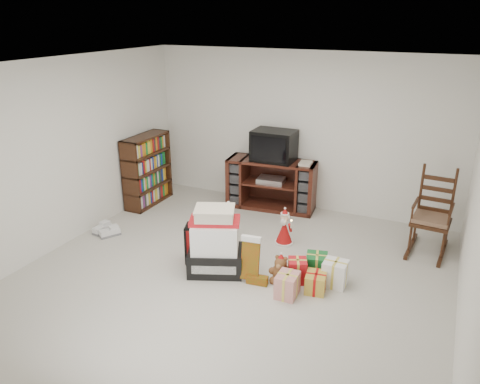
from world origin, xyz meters
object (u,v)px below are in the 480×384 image
object	(u,v)px
tv_stand	(271,184)
bookshelf	(147,171)
teddy_bear	(281,270)
mrs_claus_figurine	(229,227)
sneaker_pair	(106,231)
gift_cluster	(310,275)
gift_pile	(215,245)
santa_figurine	(284,230)
crt_television	(274,146)
rocking_chair	(431,222)
red_suitcase	(202,244)

from	to	relation	value
tv_stand	bookshelf	xyz separation A→B (m)	(-1.93, -0.69, 0.15)
teddy_bear	mrs_claus_figurine	xyz separation A→B (m)	(-1.01, 0.64, 0.09)
sneaker_pair	gift_cluster	bearing A→B (deg)	14.34
gift_pile	santa_figurine	distance (m)	1.18
crt_television	teddy_bear	bearing A→B (deg)	-66.37
tv_stand	rocking_chair	xyz separation A→B (m)	(2.46, -0.49, 0.00)
red_suitcase	sneaker_pair	bearing A→B (deg)	156.34
mrs_claus_figurine	bookshelf	bearing A→B (deg)	158.11
gift_cluster	crt_television	size ratio (longest dim) A/B	1.26
tv_stand	bookshelf	bearing A→B (deg)	-166.29
sneaker_pair	red_suitcase	bearing A→B (deg)	11.26
tv_stand	teddy_bear	xyz separation A→B (m)	(0.94, -2.08, -0.26)
sneaker_pair	tv_stand	bearing A→B (deg)	62.72
tv_stand	gift_cluster	world-z (taller)	tv_stand
red_suitcase	gift_cluster	bearing A→B (deg)	-16.90
bookshelf	santa_figurine	world-z (taller)	bookshelf
rocking_chair	gift_pile	distance (m)	2.90
gift_cluster	crt_television	bearing A→B (deg)	121.97
tv_stand	sneaker_pair	size ratio (longest dim) A/B	3.73
santa_figurine	rocking_chair	bearing A→B (deg)	19.94
gift_pile	crt_television	world-z (taller)	crt_television
tv_stand	santa_figurine	world-z (taller)	tv_stand
gift_pile	rocking_chair	bearing A→B (deg)	13.81
gift_pile	sneaker_pair	bearing A→B (deg)	150.24
gift_cluster	bookshelf	bearing A→B (deg)	157.66
mrs_claus_figurine	crt_television	world-z (taller)	crt_television
bookshelf	rocking_chair	world-z (taller)	rocking_chair
tv_stand	red_suitcase	xyz separation A→B (m)	(-0.12, -2.08, -0.14)
teddy_bear	sneaker_pair	bearing A→B (deg)	177.39
mrs_claus_figurine	sneaker_pair	bearing A→B (deg)	-163.55
teddy_bear	sneaker_pair	size ratio (longest dim) A/B	0.84
santa_figurine	gift_pile	bearing A→B (deg)	-116.09
sneaker_pair	crt_television	xyz separation A→B (m)	(1.82, 1.95, 1.00)
santa_figurine	crt_television	distance (m)	1.56
bookshelf	red_suitcase	xyz separation A→B (m)	(1.81, -1.38, -0.30)
mrs_claus_figurine	teddy_bear	bearing A→B (deg)	-32.25
bookshelf	mrs_claus_figurine	bearing A→B (deg)	-21.89
rocking_chair	sneaker_pair	xyz separation A→B (m)	(-4.27, -1.47, -0.36)
rocking_chair	gift_pile	world-z (taller)	rocking_chair
sneaker_pair	gift_cluster	size ratio (longest dim) A/B	0.47
rocking_chair	sneaker_pair	distance (m)	4.52
rocking_chair	gift_cluster	size ratio (longest dim) A/B	1.43
tv_stand	bookshelf	distance (m)	2.06
gift_pile	gift_cluster	distance (m)	1.19
red_suitcase	teddy_bear	world-z (taller)	red_suitcase
tv_stand	mrs_claus_figurine	bearing A→B (deg)	-98.54
red_suitcase	sneaker_pair	distance (m)	1.70
gift_pile	crt_television	distance (m)	2.31
gift_pile	red_suitcase	world-z (taller)	gift_pile
red_suitcase	crt_television	world-z (taller)	crt_television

